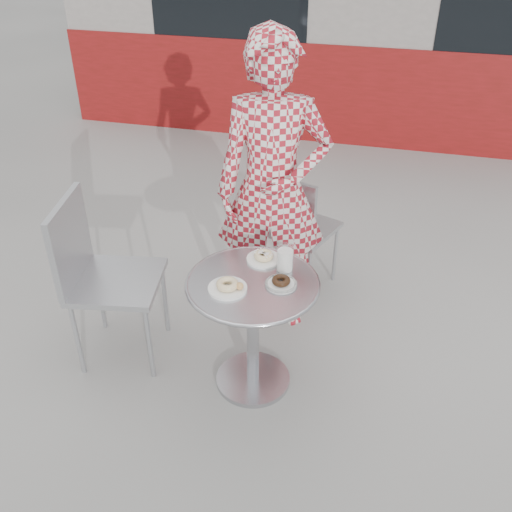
% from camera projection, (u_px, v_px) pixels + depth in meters
% --- Properties ---
extents(ground, '(60.00, 60.00, 0.00)m').
position_uv_depth(ground, '(255.00, 384.00, 3.14)').
color(ground, '#A4A19C').
rests_on(ground, ground).
extents(bistro_table, '(0.67, 0.67, 0.68)m').
position_uv_depth(bistro_table, '(253.00, 308.00, 2.88)').
color(bistro_table, silver).
rests_on(bistro_table, ground).
extents(chair_far, '(0.53, 0.53, 0.87)m').
position_uv_depth(chair_far, '(298.00, 251.00, 3.78)').
color(chair_far, '#B0B3B8').
rests_on(chair_far, ground).
extents(chair_left, '(0.54, 0.54, 0.98)m').
position_uv_depth(chair_left, '(119.00, 310.00, 3.21)').
color(chair_left, '#B0B3B8').
rests_on(chair_left, ground).
extents(seated_person, '(0.70, 0.53, 1.75)m').
position_uv_depth(seated_person, '(273.00, 190.00, 3.19)').
color(seated_person, maroon).
rests_on(seated_person, ground).
extents(plate_far, '(0.18, 0.18, 0.05)m').
position_uv_depth(plate_far, '(264.00, 257.00, 2.95)').
color(plate_far, white).
rests_on(plate_far, bistro_table).
extents(plate_near, '(0.19, 0.19, 0.05)m').
position_uv_depth(plate_near, '(228.00, 286.00, 2.73)').
color(plate_near, white).
rests_on(plate_near, bistro_table).
extents(plate_checker, '(0.16, 0.16, 0.04)m').
position_uv_depth(plate_checker, '(281.00, 283.00, 2.77)').
color(plate_checker, white).
rests_on(plate_checker, bistro_table).
extents(milk_cup, '(0.09, 0.09, 0.14)m').
position_uv_depth(milk_cup, '(285.00, 259.00, 2.85)').
color(milk_cup, white).
rests_on(milk_cup, bistro_table).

